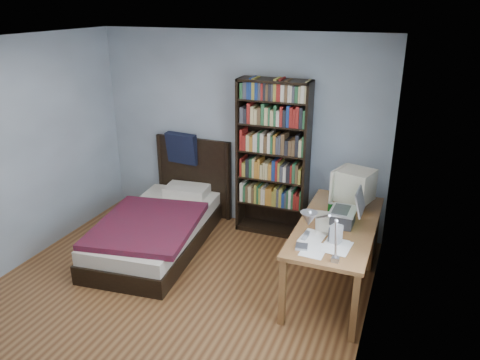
{
  "coord_description": "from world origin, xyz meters",
  "views": [
    {
      "loc": [
        2.14,
        -3.31,
        2.84
      ],
      "look_at": [
        0.44,
        1.0,
        1.04
      ],
      "focal_mm": 35.0,
      "sensor_mm": 36.0,
      "label": 1
    }
  ],
  "objects": [
    {
      "name": "bookshelf",
      "position": [
        0.51,
        1.94,
        0.99
      ],
      "size": [
        0.89,
        0.3,
        1.97
      ],
      "color": "black",
      "rests_on": "floor"
    },
    {
      "name": "mouse",
      "position": [
        1.47,
        1.21,
        0.75
      ],
      "size": [
        0.06,
        0.11,
        0.04
      ],
      "primitive_type": "ellipsoid",
      "color": "silver",
      "rests_on": "desk"
    },
    {
      "name": "keyboard",
      "position": [
        1.39,
        0.92,
        0.75
      ],
      "size": [
        0.3,
        0.51,
        0.05
      ],
      "primitive_type": "cube",
      "rotation": [
        0.0,
        0.07,
        0.23
      ],
      "color": "beige",
      "rests_on": "desk"
    },
    {
      "name": "phone_silver",
      "position": [
        1.28,
        0.63,
        0.74
      ],
      "size": [
        0.05,
        0.1,
        0.02
      ],
      "primitive_type": "cube",
      "rotation": [
        0.0,
        0.0,
        0.06
      ],
      "color": "#B7B7BB",
      "rests_on": "desk"
    },
    {
      "name": "desk_lamp",
      "position": [
        1.5,
        -0.16,
        1.25
      ],
      "size": [
        0.25,
        0.55,
        0.65
      ],
      "color": "#99999E",
      "rests_on": "desk"
    },
    {
      "name": "bed",
      "position": [
        -0.66,
        1.13,
        0.25
      ],
      "size": [
        1.31,
        2.17,
        1.16
      ],
      "color": "black",
      "rests_on": "floor"
    },
    {
      "name": "soda_can",
      "position": [
        1.39,
        1.2,
        0.79
      ],
      "size": [
        0.06,
        0.06,
        0.11
      ],
      "primitive_type": "cylinder",
      "color": "#083B10",
      "rests_on": "desk"
    },
    {
      "name": "speaker",
      "position": [
        1.56,
        0.56,
        0.82
      ],
      "size": [
        0.11,
        0.11,
        0.18
      ],
      "primitive_type": "cube",
      "rotation": [
        0.0,
        0.0,
        -0.3
      ],
      "color": "#959597",
      "rests_on": "desk"
    },
    {
      "name": "room",
      "position": [
        0.03,
        -0.0,
        1.25
      ],
      "size": [
        4.2,
        4.24,
        2.5
      ],
      "color": "#5A331A",
      "rests_on": "ground"
    },
    {
      "name": "laptop",
      "position": [
        1.57,
        0.96,
        0.84
      ],
      "size": [
        0.32,
        0.33,
        0.39
      ],
      "color": "#2D2D30",
      "rests_on": "desk"
    },
    {
      "name": "desk",
      "position": [
        1.51,
        1.44,
        0.42
      ],
      "size": [
        0.75,
        1.68,
        0.73
      ],
      "color": "brown",
      "rests_on": "floor"
    },
    {
      "name": "crt_monitor",
      "position": [
        1.57,
        1.46,
        0.97
      ],
      "size": [
        0.46,
        0.42,
        0.43
      ],
      "color": "beige",
      "rests_on": "desk"
    },
    {
      "name": "phone_grey",
      "position": [
        1.27,
        0.53,
        0.74
      ],
      "size": [
        0.05,
        0.09,
        0.02
      ],
      "primitive_type": "cube",
      "rotation": [
        0.0,
        0.0,
        -0.12
      ],
      "color": "#959597",
      "rests_on": "desk"
    },
    {
      "name": "external_drive",
      "position": [
        1.29,
        0.36,
        0.74
      ],
      "size": [
        0.13,
        0.13,
        0.02
      ],
      "primitive_type": "cube",
      "rotation": [
        0.0,
        0.0,
        0.18
      ],
      "color": "#959597",
      "rests_on": "desk"
    }
  ]
}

